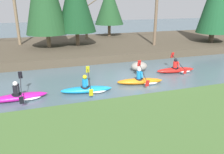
# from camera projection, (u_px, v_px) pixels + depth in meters

# --- Properties ---
(ground_plane) EXTENTS (90.00, 90.00, 0.00)m
(ground_plane) POSITION_uv_depth(u_px,v_px,m) (136.00, 82.00, 13.20)
(ground_plane) COLOR #4C606B
(riverbank_near) EXTENTS (44.00, 6.40, 0.78)m
(riverbank_near) POSITION_uv_depth(u_px,v_px,m) (216.00, 138.00, 7.17)
(riverbank_near) COLOR #476B33
(riverbank_near) RESTS_ON ground
(riverbank_far) EXTENTS (44.00, 11.97, 0.63)m
(riverbank_far) POSITION_uv_depth(u_px,v_px,m) (95.00, 46.00, 22.59)
(riverbank_far) COLOR #4C4233
(riverbank_far) RESTS_ON ground
(conifer_tree_centre) EXTENTS (3.44, 3.44, 6.03)m
(conifer_tree_centre) POSITION_uv_depth(u_px,v_px,m) (109.00, 4.00, 25.57)
(conifer_tree_centre) COLOR brown
(conifer_tree_centre) RESTS_ON riverbank_far
(bare_tree_mid_upstream) EXTENTS (4.04, 3.99, 7.37)m
(bare_tree_mid_upstream) POSITION_uv_depth(u_px,v_px,m) (15.00, 8.00, 20.37)
(bare_tree_mid_upstream) COLOR #7A664C
(bare_tree_mid_upstream) RESTS_ON riverbank_far
(bare_tree_mid_downstream) EXTENTS (2.65, 2.62, 4.72)m
(bare_tree_mid_downstream) POSITION_uv_depth(u_px,v_px,m) (86.00, 18.00, 24.15)
(bare_tree_mid_downstream) COLOR #7A664C
(bare_tree_mid_downstream) RESTS_ON riverbank_far
(bare_tree_downstream) EXTENTS (4.35, 4.30, 7.97)m
(bare_tree_downstream) POSITION_uv_depth(u_px,v_px,m) (157.00, 4.00, 20.08)
(bare_tree_downstream) COLOR brown
(bare_tree_downstream) RESTS_ON riverbank_far
(kayaker_lead) EXTENTS (2.79, 2.07, 1.20)m
(kayaker_lead) POSITION_uv_depth(u_px,v_px,m) (177.00, 70.00, 15.01)
(kayaker_lead) COLOR red
(kayaker_lead) RESTS_ON ground
(kayaker_middle) EXTENTS (2.79, 2.06, 1.20)m
(kayaker_middle) POSITION_uv_depth(u_px,v_px,m) (142.00, 81.00, 12.91)
(kayaker_middle) COLOR orange
(kayaker_middle) RESTS_ON ground
(kayaker_trailing) EXTENTS (2.80, 2.07, 1.20)m
(kayaker_trailing) POSITION_uv_depth(u_px,v_px,m) (88.00, 89.00, 11.69)
(kayaker_trailing) COLOR #1993D6
(kayaker_trailing) RESTS_ON ground
(kayaker_far_back) EXTENTS (2.79, 2.07, 1.20)m
(kayaker_far_back) POSITION_uv_depth(u_px,v_px,m) (21.00, 96.00, 10.79)
(kayaker_far_back) COLOR #C61999
(kayaker_far_back) RESTS_ON ground
(boulder_midstream) EXTENTS (1.16, 0.90, 0.65)m
(boulder_midstream) POSITION_uv_depth(u_px,v_px,m) (139.00, 66.00, 15.31)
(boulder_midstream) COLOR gray
(boulder_midstream) RESTS_ON ground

